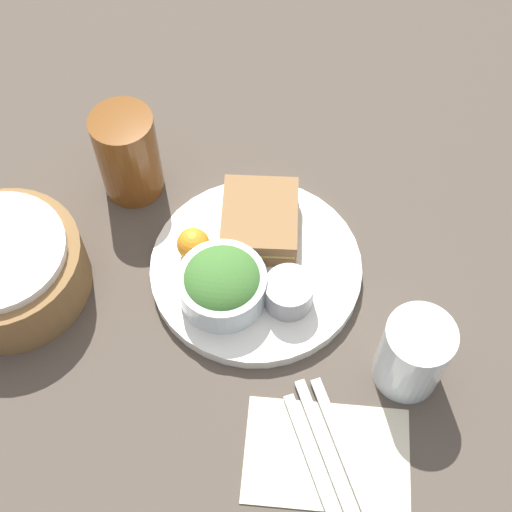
{
  "coord_description": "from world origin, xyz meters",
  "views": [
    {
      "loc": [
        -0.46,
        -0.04,
        0.78
      ],
      "look_at": [
        0.0,
        0.0,
        0.04
      ],
      "focal_mm": 50.0,
      "sensor_mm": 36.0,
      "label": 1
    }
  ],
  "objects_px": {
    "sandwich": "(261,221)",
    "spoon": "(312,459)",
    "drink_glass": "(128,154)",
    "knife": "(327,454)",
    "bread_basket": "(6,268)",
    "water_glass": "(413,354)",
    "fork": "(343,449)",
    "salad_bowl": "(222,284)",
    "dressing_cup": "(289,293)",
    "plate": "(256,268)"
  },
  "relations": [
    {
      "from": "bread_basket",
      "to": "knife",
      "type": "xyz_separation_m",
      "value": [
        -0.18,
        -0.4,
        -0.04
      ]
    },
    {
      "from": "fork",
      "to": "salad_bowl",
      "type": "bearing_deg",
      "value": -162.28
    },
    {
      "from": "dressing_cup",
      "to": "drink_glass",
      "type": "relative_size",
      "value": 0.46
    },
    {
      "from": "plate",
      "to": "spoon",
      "type": "xyz_separation_m",
      "value": [
        -0.23,
        -0.08,
        -0.0
      ]
    },
    {
      "from": "knife",
      "to": "drink_glass",
      "type": "bearing_deg",
      "value": -165.18
    },
    {
      "from": "salad_bowl",
      "to": "drink_glass",
      "type": "bearing_deg",
      "value": 39.9
    },
    {
      "from": "fork",
      "to": "knife",
      "type": "height_order",
      "value": "same"
    },
    {
      "from": "dressing_cup",
      "to": "knife",
      "type": "xyz_separation_m",
      "value": [
        -0.18,
        -0.06,
        -0.03
      ]
    },
    {
      "from": "dressing_cup",
      "to": "water_glass",
      "type": "distance_m",
      "value": 0.16
    },
    {
      "from": "sandwich",
      "to": "drink_glass",
      "type": "bearing_deg",
      "value": 68.35
    },
    {
      "from": "sandwich",
      "to": "plate",
      "type": "bearing_deg",
      "value": 178.79
    },
    {
      "from": "salad_bowl",
      "to": "dressing_cup",
      "type": "distance_m",
      "value": 0.08
    },
    {
      "from": "sandwich",
      "to": "spoon",
      "type": "height_order",
      "value": "sandwich"
    },
    {
      "from": "water_glass",
      "to": "bread_basket",
      "type": "bearing_deg",
      "value": 81.28
    },
    {
      "from": "dressing_cup",
      "to": "drink_glass",
      "type": "xyz_separation_m",
      "value": [
        0.17,
        0.22,
        0.03
      ]
    },
    {
      "from": "salad_bowl",
      "to": "bread_basket",
      "type": "bearing_deg",
      "value": 89.85
    },
    {
      "from": "salad_bowl",
      "to": "bread_basket",
      "type": "xyz_separation_m",
      "value": [
        0.0,
        0.26,
        -0.0
      ]
    },
    {
      "from": "drink_glass",
      "to": "knife",
      "type": "relative_size",
      "value": 0.73
    },
    {
      "from": "fork",
      "to": "spoon",
      "type": "distance_m",
      "value": 0.04
    },
    {
      "from": "knife",
      "to": "dressing_cup",
      "type": "bearing_deg",
      "value": 173.62
    },
    {
      "from": "sandwich",
      "to": "knife",
      "type": "bearing_deg",
      "value": -160.66
    },
    {
      "from": "sandwich",
      "to": "salad_bowl",
      "type": "bearing_deg",
      "value": 159.52
    },
    {
      "from": "drink_glass",
      "to": "spoon",
      "type": "distance_m",
      "value": 0.45
    },
    {
      "from": "knife",
      "to": "spoon",
      "type": "xyz_separation_m",
      "value": [
        -0.01,
        0.02,
        0.0
      ]
    },
    {
      "from": "plate",
      "to": "fork",
      "type": "distance_m",
      "value": 0.25
    },
    {
      "from": "fork",
      "to": "spoon",
      "type": "xyz_separation_m",
      "value": [
        -0.01,
        0.03,
        0.0
      ]
    },
    {
      "from": "plate",
      "to": "spoon",
      "type": "distance_m",
      "value": 0.25
    },
    {
      "from": "sandwich",
      "to": "dressing_cup",
      "type": "distance_m",
      "value": 0.11
    },
    {
      "from": "plate",
      "to": "drink_glass",
      "type": "bearing_deg",
      "value": 55.35
    },
    {
      "from": "sandwich",
      "to": "fork",
      "type": "bearing_deg",
      "value": -157.16
    },
    {
      "from": "fork",
      "to": "bread_basket",
      "type": "bearing_deg",
      "value": -136.19
    },
    {
      "from": "sandwich",
      "to": "fork",
      "type": "height_order",
      "value": "sandwich"
    },
    {
      "from": "dressing_cup",
      "to": "water_glass",
      "type": "bearing_deg",
      "value": -117.27
    },
    {
      "from": "spoon",
      "to": "water_glass",
      "type": "xyz_separation_m",
      "value": [
        0.11,
        -0.1,
        0.05
      ]
    },
    {
      "from": "dressing_cup",
      "to": "spoon",
      "type": "height_order",
      "value": "dressing_cup"
    },
    {
      "from": "salad_bowl",
      "to": "dressing_cup",
      "type": "xyz_separation_m",
      "value": [
        -0.0,
        -0.08,
        -0.01
      ]
    },
    {
      "from": "dressing_cup",
      "to": "bread_basket",
      "type": "relative_size",
      "value": 0.31
    },
    {
      "from": "fork",
      "to": "water_glass",
      "type": "relative_size",
      "value": 1.58
    },
    {
      "from": "drink_glass",
      "to": "bread_basket",
      "type": "relative_size",
      "value": 0.67
    },
    {
      "from": "plate",
      "to": "dressing_cup",
      "type": "bearing_deg",
      "value": -137.54
    },
    {
      "from": "dressing_cup",
      "to": "knife",
      "type": "bearing_deg",
      "value": -162.8
    },
    {
      "from": "salad_bowl",
      "to": "knife",
      "type": "bearing_deg",
      "value": -143.09
    },
    {
      "from": "dressing_cup",
      "to": "drink_glass",
      "type": "height_order",
      "value": "drink_glass"
    },
    {
      "from": "bread_basket",
      "to": "water_glass",
      "type": "height_order",
      "value": "water_glass"
    },
    {
      "from": "plate",
      "to": "water_glass",
      "type": "height_order",
      "value": "water_glass"
    },
    {
      "from": "salad_bowl",
      "to": "spoon",
      "type": "height_order",
      "value": "salad_bowl"
    },
    {
      "from": "bread_basket",
      "to": "fork",
      "type": "xyz_separation_m",
      "value": [
        -0.17,
        -0.41,
        -0.04
      ]
    },
    {
      "from": "sandwich",
      "to": "salad_bowl",
      "type": "height_order",
      "value": "salad_bowl"
    },
    {
      "from": "plate",
      "to": "knife",
      "type": "bearing_deg",
      "value": -156.42
    },
    {
      "from": "plate",
      "to": "salad_bowl",
      "type": "bearing_deg",
      "value": 142.66
    }
  ]
}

